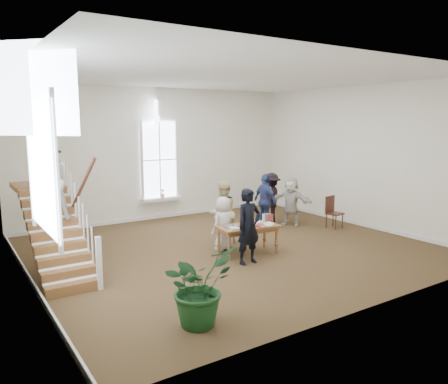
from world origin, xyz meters
TOP-DOWN VIEW (x-y plane):
  - ground at (0.00, 0.00)m, footprint 10.00×10.00m
  - room_shell at (-0.00, 4.39)m, footprint 10.49×10.00m
  - staircase at (-4.34, 0.75)m, footprint 1.10×4.10m
  - library_table at (0.09, -0.62)m, footprint 1.64×0.96m
  - police_officer at (-0.36, -1.25)m, footprint 0.68×0.47m
  - elderly_woman at (-0.26, -0.00)m, footprint 0.77×0.58m
  - person_yellow at (0.04, 0.50)m, footprint 0.92×0.75m
  - woman_cluster_a at (2.18, 1.32)m, footprint 0.43×1.02m
  - woman_cluster_b at (2.78, 1.77)m, footprint 1.24×1.17m
  - woman_cluster_c at (3.08, 1.12)m, footprint 1.12×1.53m
  - floor_plant at (-2.95, -3.37)m, footprint 1.45×1.35m
  - side_chair at (3.99, 0.16)m, footprint 0.49×0.49m

SIDE VIEW (x-z plane):
  - ground at x=0.00m, z-range 0.00..0.00m
  - room_shell at x=0.00m, z-range -4.60..5.40m
  - side_chair at x=3.99m, z-range 0.06..1.07m
  - library_table at x=0.09m, z-range 0.25..1.05m
  - floor_plant at x=-2.95m, z-range 0.00..1.33m
  - elderly_woman at x=-0.26m, z-range 0.00..1.42m
  - woman_cluster_c at x=3.08m, z-range 0.00..1.60m
  - woman_cluster_b at x=2.78m, z-range 0.00..1.68m
  - woman_cluster_a at x=2.18m, z-range 0.00..1.73m
  - person_yellow at x=0.04m, z-range 0.00..1.76m
  - police_officer at x=-0.36m, z-range 0.00..1.81m
  - staircase at x=-4.34m, z-range 0.16..3.08m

